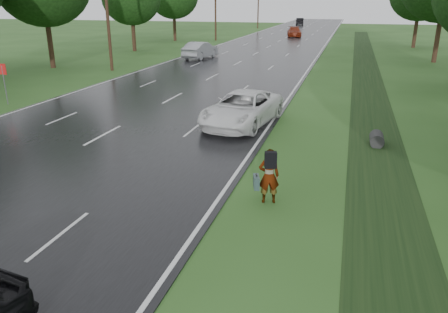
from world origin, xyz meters
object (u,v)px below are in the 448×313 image
road_sign (3,76)px  white_pickup (242,109)px  silver_sedan (200,50)px  pedestrian (268,175)px

road_sign → white_pickup: 13.99m
road_sign → silver_sedan: 22.81m
pedestrian → silver_sedan: size_ratio=0.33×
road_sign → pedestrian: road_sign is taller
pedestrian → white_pickup: 8.42m
white_pickup → road_sign: bearing=-173.9°
silver_sedan → road_sign: bearing=87.8°
silver_sedan → white_pickup: bearing=121.3°
pedestrian → road_sign: bearing=-44.3°
road_sign → white_pickup: size_ratio=0.41×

